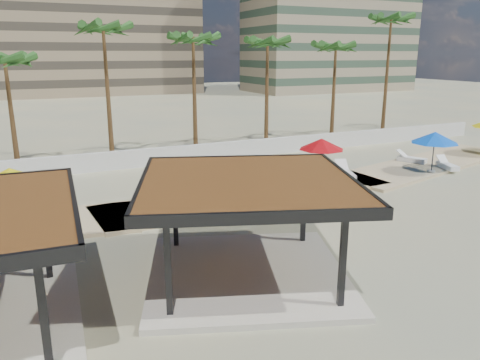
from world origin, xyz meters
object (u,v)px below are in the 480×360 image
object	(u,v)px
pavilion_central	(247,219)
lounger_d	(447,166)
lounger_b	(345,174)
lounger_c	(411,159)
lounger_a	(157,211)
umbrella_c	(321,144)

from	to	relation	value
pavilion_central	lounger_d	bearing A→B (deg)	42.93
lounger_b	lounger_c	bearing A→B (deg)	-56.45
lounger_a	lounger_c	distance (m)	18.63
pavilion_central	lounger_b	xyz separation A→B (m)	(10.55, 8.69, -1.66)
lounger_a	lounger_b	world-z (taller)	lounger_b
umbrella_c	pavilion_central	bearing A→B (deg)	-134.95
umbrella_c	lounger_a	xyz separation A→B (m)	(-10.36, -2.30, -1.84)
pavilion_central	lounger_c	world-z (taller)	pavilion_central
lounger_c	lounger_d	distance (m)	2.44
lounger_b	lounger_c	size ratio (longest dim) A/B	1.18
lounger_c	lounger_d	world-z (taller)	lounger_c
lounger_b	lounger_d	bearing A→B (deg)	-75.76
pavilion_central	umbrella_c	xyz separation A→B (m)	(9.12, 9.14, 0.15)
pavilion_central	umbrella_c	distance (m)	12.91
lounger_d	lounger_a	bearing A→B (deg)	109.25
lounger_a	lounger_b	xyz separation A→B (m)	(11.78, 1.86, 0.03)
umbrella_c	lounger_b	size ratio (longest dim) A/B	1.36
lounger_c	lounger_d	xyz separation A→B (m)	(0.75, -2.33, -0.01)
umbrella_c	lounger_b	bearing A→B (deg)	-17.31
lounger_a	lounger_d	distance (m)	19.11
lounger_a	lounger_d	xyz separation A→B (m)	(19.08, 0.96, -0.01)
lounger_b	lounger_d	xyz separation A→B (m)	(7.30, -0.90, -0.04)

